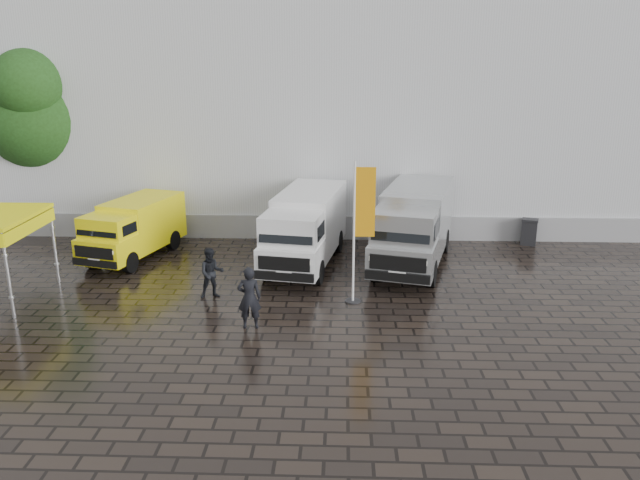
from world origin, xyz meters
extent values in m
plane|color=black|center=(0.00, 0.00, 0.00)|extent=(120.00, 120.00, 0.00)
cube|color=silver|center=(2.00, 16.00, 6.00)|extent=(44.00, 16.00, 12.00)
cube|color=gray|center=(2.00, 7.95, 0.50)|extent=(44.00, 0.15, 1.00)
cylinder|color=silver|center=(-9.81, 2.40, 1.30)|extent=(0.10, 0.10, 2.59)
cylinder|color=silver|center=(-9.81, -0.61, 1.30)|extent=(0.10, 0.10, 2.59)
cylinder|color=black|center=(0.19, 1.02, 0.02)|extent=(0.50, 0.50, 0.04)
cylinder|color=white|center=(0.19, 1.02, 2.22)|extent=(0.07, 0.07, 4.45)
cube|color=orange|center=(0.52, 1.02, 3.20)|extent=(0.60, 0.03, 2.14)
cylinder|color=black|center=(-13.14, 9.14, 2.03)|extent=(0.57, 0.57, 4.06)
sphere|color=#1C3D13|center=(-13.14, 9.14, 4.87)|extent=(4.46, 4.46, 4.46)
sphere|color=#1C3D13|center=(-13.74, 10.04, 6.69)|extent=(2.63, 2.63, 2.63)
cube|color=black|center=(7.46, 7.50, 0.53)|extent=(0.81, 0.81, 1.06)
imported|color=black|center=(-2.75, -1.04, 0.91)|extent=(0.71, 0.50, 1.82)
imported|color=black|center=(-4.28, 1.22, 0.82)|extent=(0.95, 0.83, 1.64)
camera|label=1|loc=(-0.17, -17.24, 7.45)|focal=35.00mm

